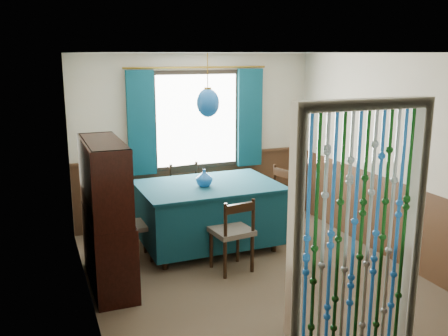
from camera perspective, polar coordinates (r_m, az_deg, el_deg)
name	(u,v)px	position (r m, az deg, el deg)	size (l,w,h in m)	color
floor	(251,273)	(5.93, 3.05, -11.92)	(4.00, 4.00, 0.00)	brown
ceiling	(253,53)	(5.38, 3.38, 13.02)	(4.00, 4.00, 0.00)	silver
wall_back	(196,140)	(7.35, -3.25, 3.22)	(3.60, 3.60, 0.00)	beige
wall_front	(363,225)	(3.86, 15.63, -6.32)	(3.60, 3.60, 0.00)	beige
wall_left	(84,184)	(5.07, -15.68, -1.73)	(4.00, 4.00, 0.00)	beige
wall_right	(385,157)	(6.46, 17.91, 1.25)	(4.00, 4.00, 0.00)	beige
wainscot_back	(197,189)	(7.50, -3.14, -2.45)	(3.60, 3.60, 0.00)	#4A2F1C
wainscot_front	(356,316)	(4.17, 14.86, -16.03)	(3.60, 3.60, 0.00)	#4A2F1C
wainscot_left	(90,255)	(5.30, -15.01, -9.58)	(4.00, 4.00, 0.00)	#4A2F1C
wainscot_right	(380,215)	(6.64, 17.36, -5.11)	(4.00, 4.00, 0.00)	#4A2F1C
window	(197,120)	(7.26, -3.16, 5.49)	(1.32, 0.12, 1.42)	black
doorway	(357,248)	(3.97, 14.94, -8.79)	(1.16, 0.12, 2.18)	silver
dining_table	(209,212)	(6.50, -1.77, -5.00)	(1.79, 1.26, 0.86)	#0D3946
chair_near	(233,232)	(5.81, 1.02, -7.36)	(0.49, 0.47, 0.89)	black
chair_far	(189,196)	(7.12, -4.05, -3.22)	(0.52, 0.50, 0.96)	black
chair_left	(133,226)	(6.23, -10.34, -6.56)	(0.40, 0.42, 0.81)	black
chair_right	(275,201)	(6.91, 5.82, -3.78)	(0.56, 0.58, 0.96)	black
sideboard	(107,236)	(5.60, -13.20, -7.52)	(0.43, 1.23, 1.61)	black
pendant_lamp	(208,103)	(6.21, -1.86, 7.45)	(0.29, 0.29, 0.78)	olive
vase_table	(204,178)	(6.28, -2.28, -1.21)	(0.19, 0.19, 0.20)	#16559D
bowl_shelf	(115,192)	(5.16, -12.40, -2.67)	(0.23, 0.23, 0.06)	beige
vase_sideboard	(107,198)	(5.76, -13.19, -3.37)	(0.19, 0.19, 0.20)	beige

